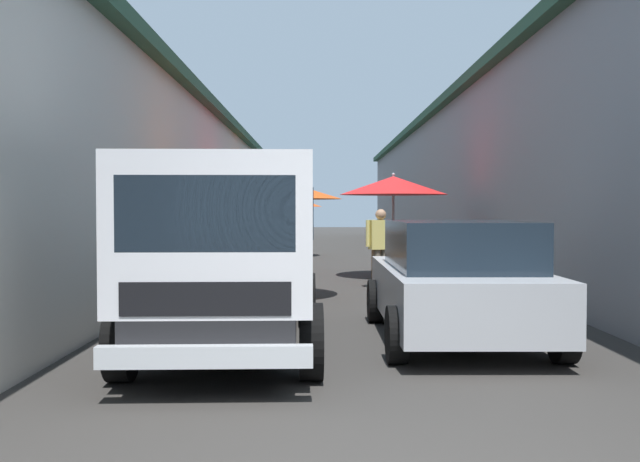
% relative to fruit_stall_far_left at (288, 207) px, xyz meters
% --- Properties ---
extents(ground, '(90.00, 90.00, 0.00)m').
position_rel_fruit_stall_far_left_xyz_m(ground, '(-6.15, -1.50, -1.67)').
color(ground, '#33302D').
extents(building_left_whitewash, '(49.80, 7.50, 4.30)m').
position_rel_fruit_stall_far_left_xyz_m(building_left_whitewash, '(-3.90, 5.23, 0.49)').
color(building_left_whitewash, beige).
rests_on(building_left_whitewash, ground).
extents(building_right_concrete, '(49.80, 7.50, 4.84)m').
position_rel_fruit_stall_far_left_xyz_m(building_right_concrete, '(-3.90, -8.23, 0.76)').
color(building_right_concrete, gray).
rests_on(building_right_concrete, ground).
extents(fruit_stall_far_left, '(2.28, 2.28, 2.15)m').
position_rel_fruit_stall_far_left_xyz_m(fruit_stall_far_left, '(0.00, 0.00, 0.00)').
color(fruit_stall_far_left, '#9E9EA3').
rests_on(fruit_stall_far_left, ground).
extents(fruit_stall_near_right, '(2.76, 2.76, 2.16)m').
position_rel_fruit_stall_far_left_xyz_m(fruit_stall_near_right, '(-5.58, 0.69, 0.01)').
color(fruit_stall_near_right, '#9E9EA3').
rests_on(fruit_stall_near_right, ground).
extents(fruit_stall_mid_lane, '(2.47, 2.47, 2.42)m').
position_rel_fruit_stall_far_left_xyz_m(fruit_stall_mid_lane, '(-7.34, -2.71, 0.25)').
color(fruit_stall_mid_lane, '#9E9EA3').
rests_on(fruit_stall_mid_lane, ground).
extents(fruit_stall_near_left, '(2.28, 2.28, 2.19)m').
position_rel_fruit_stall_far_left_xyz_m(fruit_stall_near_left, '(-11.03, -0.33, -0.08)').
color(fruit_stall_near_left, '#9E9EA3').
rests_on(fruit_stall_near_left, ground).
extents(hatchback_car, '(3.91, 1.93, 1.45)m').
position_rel_fruit_stall_far_left_xyz_m(hatchback_car, '(-14.93, -2.67, -0.93)').
color(hatchback_car, '#ADAFB5').
rests_on(hatchback_car, ground).
extents(delivery_truck, '(4.97, 2.08, 2.08)m').
position_rel_fruit_stall_far_left_xyz_m(delivery_truck, '(-16.26, -0.05, -0.63)').
color(delivery_truck, black).
rests_on(delivery_truck, ground).
extents(vendor_by_crates, '(0.33, 0.61, 1.59)m').
position_rel_fruit_stall_far_left_xyz_m(vendor_by_crates, '(-9.36, -2.26, -0.75)').
color(vendor_by_crates, '#665B4C').
rests_on(vendor_by_crates, ground).
extents(parked_scooter, '(1.67, 0.56, 1.14)m').
position_rel_fruit_stall_far_left_xyz_m(parked_scooter, '(-12.53, 0.65, -1.22)').
color(parked_scooter, black).
rests_on(parked_scooter, ground).
extents(plastic_stool, '(0.30, 0.30, 0.43)m').
position_rel_fruit_stall_far_left_xyz_m(plastic_stool, '(-11.55, 0.87, -1.34)').
color(plastic_stool, '#1E8C3F').
rests_on(plastic_stool, ground).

